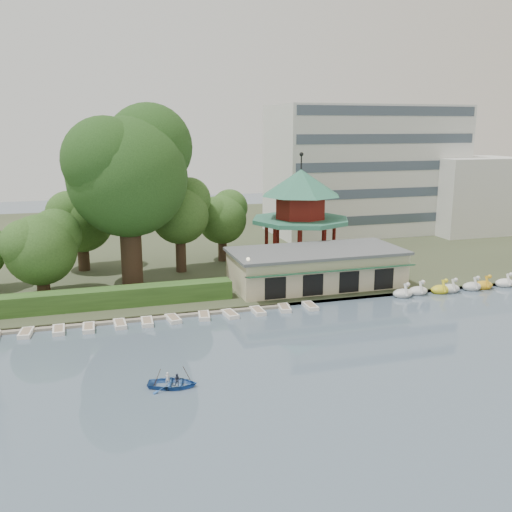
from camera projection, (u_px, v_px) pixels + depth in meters
name	position (u px, v px, depth m)	size (l,w,h in m)	color
ground_plane	(305.00, 386.00, 38.65)	(220.00, 220.00, 0.00)	slate
shore	(179.00, 240.00, 87.11)	(220.00, 70.00, 0.40)	#424930
embankment	(238.00, 308.00, 54.76)	(220.00, 0.60, 0.30)	gray
dock	(110.00, 321.00, 51.27)	(34.00, 1.60, 0.24)	gray
boathouse	(316.00, 267.00, 61.46)	(18.60, 9.39, 3.90)	beige
pavilion	(301.00, 207.00, 70.24)	(12.40, 12.40, 13.50)	beige
office_building	(382.00, 174.00, 91.45)	(38.00, 18.00, 20.00)	silver
hedge	(74.00, 301.00, 53.23)	(30.00, 2.00, 1.80)	#365D23
lamp_post	(248.00, 271.00, 56.06)	(0.36, 0.36, 4.28)	black
big_tree	(129.00, 168.00, 59.57)	(13.84, 12.90, 19.33)	#3A281C
small_trees	(102.00, 225.00, 63.65)	(39.05, 17.49, 11.01)	#3A281C
swan_boats	(480.00, 285.00, 61.62)	(20.54, 2.14, 1.92)	white
moored_rowboats	(133.00, 323.00, 50.51)	(34.68, 2.69, 0.36)	white
rowboat_with_passengers	(173.00, 380.00, 38.44)	(5.45, 4.57, 2.01)	#2E5EAA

